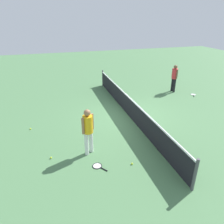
{
  "coord_description": "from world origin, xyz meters",
  "views": [
    {
      "loc": [
        8.55,
        -3.44,
        4.49
      ],
      "look_at": [
        1.22,
        -1.22,
        0.9
      ],
      "focal_mm": 33.34,
      "sensor_mm": 36.0,
      "label": 1
    }
  ],
  "objects": [
    {
      "name": "player_far_side",
      "position": [
        -2.47,
        3.98,
        1.01
      ],
      "size": [
        0.53,
        0.37,
        1.7
      ],
      "color": "black",
      "rests_on": "ground_plane"
    },
    {
      "name": "player_near_side",
      "position": [
        2.45,
        -2.44,
        1.01
      ],
      "size": [
        0.47,
        0.49,
        1.7
      ],
      "color": "white",
      "rests_on": "ground_plane"
    },
    {
      "name": "tennis_ball_by_net",
      "position": [
        0.07,
        -4.54,
        0.03
      ],
      "size": [
        0.07,
        0.07,
        0.07
      ],
      "primitive_type": "sphere",
      "color": "#C6E033",
      "rests_on": "ground_plane"
    },
    {
      "name": "tennis_racket_near_player",
      "position": [
        3.26,
        -2.32,
        0.01
      ],
      "size": [
        0.57,
        0.49,
        0.03
      ],
      "color": "black",
      "rests_on": "ground_plane"
    },
    {
      "name": "tennis_racket_far_player",
      "position": [
        -1.54,
        4.87,
        0.01
      ],
      "size": [
        0.59,
        0.44,
        0.03
      ],
      "color": "white",
      "rests_on": "ground_plane"
    },
    {
      "name": "ground_plane",
      "position": [
        0.0,
        0.0,
        0.0
      ],
      "size": [
        40.0,
        40.0,
        0.0
      ],
      "primitive_type": "plane",
      "color": "#4C7A4C"
    },
    {
      "name": "court_net",
      "position": [
        0.0,
        0.0,
        0.5
      ],
      "size": [
        10.09,
        0.09,
        1.07
      ],
      "color": "#4C4C51",
      "rests_on": "ground_plane"
    },
    {
      "name": "tennis_ball_midcourt",
      "position": [
        3.49,
        -1.21,
        0.03
      ],
      "size": [
        0.07,
        0.07,
        0.07
      ],
      "primitive_type": "sphere",
      "color": "#C6E033",
      "rests_on": "ground_plane"
    },
    {
      "name": "tennis_ball_near_player",
      "position": [
        2.39,
        -3.77,
        0.03
      ],
      "size": [
        0.07,
        0.07,
        0.07
      ],
      "primitive_type": "sphere",
      "color": "#C6E033",
      "rests_on": "ground_plane"
    }
  ]
}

